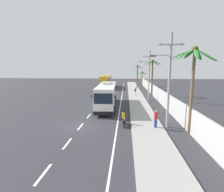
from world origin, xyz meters
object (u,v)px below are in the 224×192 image
motorcycle_beside_bus (124,119)px  palm_third (137,73)px  utility_pole_mid (149,74)px  palm_nearest (142,75)px  palm_second (152,71)px  utility_pole_nearest (169,78)px  pedestrian_midwalk (156,118)px  coach_bus_far_lane (106,81)px  pedestrian_near_kerb (135,91)px  coach_bus_foreground (107,94)px  palm_fourth (194,69)px

motorcycle_beside_bus → palm_third: size_ratio=0.28×
utility_pole_mid → palm_nearest: (0.93, 23.47, -1.23)m
palm_second → utility_pole_nearest: bearing=-94.2°
pedestrian_midwalk → utility_pole_mid: 15.74m
coach_bus_far_lane → pedestrian_near_kerb: 17.53m
coach_bus_far_lane → palm_third: palm_third is taller
coach_bus_far_lane → utility_pole_mid: 22.71m
pedestrian_near_kerb → palm_nearest: 19.36m
motorcycle_beside_bus → palm_nearest: palm_nearest is taller
motorcycle_beside_bus → pedestrian_near_kerb: 19.16m
motorcycle_beside_bus → palm_nearest: bearing=82.1°
palm_third → palm_second: bearing=-77.4°
motorcycle_beside_bus → pedestrian_near_kerb: size_ratio=1.20×
coach_bus_foreground → palm_fourth: size_ratio=1.59×
pedestrian_near_kerb → pedestrian_midwalk: bearing=-158.1°
motorcycle_beside_bus → pedestrian_midwalk: pedestrian_midwalk is taller
coach_bus_far_lane → utility_pole_nearest: size_ratio=1.32×
coach_bus_far_lane → pedestrian_near_kerb: (8.23, -15.44, -1.04)m
coach_bus_far_lane → palm_nearest: 11.94m
pedestrian_near_kerb → coach_bus_foreground: bearing=174.0°
palm_second → palm_fourth: (0.14, -21.98, 0.58)m
palm_nearest → palm_third: bearing=-106.2°
palm_fourth → utility_pole_mid: bearing=95.7°
palm_nearest → palm_fourth: 39.84m
utility_pole_nearest → palm_nearest: (0.95, 38.17, -1.24)m
pedestrian_midwalk → palm_second: palm_second is taller
coach_bus_foreground → coach_bus_far_lane: bearing=97.2°
pedestrian_near_kerb → utility_pole_nearest: utility_pole_nearest is taller
palm_second → palm_fourth: bearing=-89.6°
coach_bus_foreground → palm_third: (6.08, 22.84, 2.78)m
pedestrian_near_kerb → coach_bus_far_lane: bearing=47.2°
palm_third → motorcycle_beside_bus: bearing=-96.1°
utility_pole_nearest → pedestrian_midwalk: bearing=-156.6°
coach_bus_far_lane → palm_nearest: palm_nearest is taller
coach_bus_far_lane → utility_pole_mid: bearing=-62.6°
pedestrian_near_kerb → utility_pole_mid: 6.40m
coach_bus_far_lane → utility_pole_mid: size_ratio=1.32×
coach_bus_foreground → coach_bus_far_lane: (-3.28, 26.01, 0.09)m
palm_third → palm_fourth: size_ratio=0.88×
motorcycle_beside_bus → coach_bus_foreground: bearing=107.8°
motorcycle_beside_bus → utility_pole_nearest: size_ratio=0.21×
coach_bus_far_lane → palm_nearest: bearing=17.1°
coach_bus_far_lane → palm_third: (9.36, -3.17, 2.69)m
coach_bus_foreground → pedestrian_near_kerb: 11.71m
palm_fourth → pedestrian_near_kerb: bearing=100.3°
pedestrian_near_kerb → motorcycle_beside_bus: bearing=-167.6°
coach_bus_far_lane → palm_fourth: palm_fourth is taller
motorcycle_beside_bus → palm_fourth: (6.00, -1.83, 5.24)m
utility_pole_nearest → utility_pole_mid: (0.01, 14.70, -0.01)m
motorcycle_beside_bus → utility_pole_nearest: bearing=-3.0°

